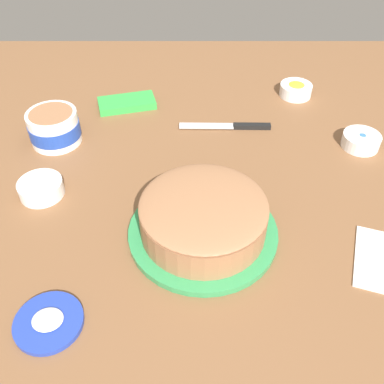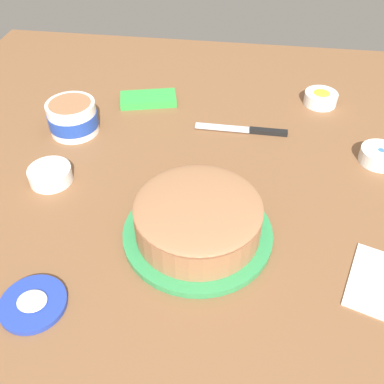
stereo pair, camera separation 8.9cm
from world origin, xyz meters
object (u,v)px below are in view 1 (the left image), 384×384
Objects in this scene: sprinkle_bowl_yellow at (297,89)px; frosted_cake at (204,219)px; frosting_tub at (55,127)px; sprinkle_bowl_blue at (362,140)px; candy_box_lower at (128,103)px; spreading_knife at (234,126)px; sprinkle_bowl_pink at (42,187)px; frosting_tub_lid at (49,322)px.

frosted_cake is at bearing -117.22° from sprinkle_bowl_yellow.
sprinkle_bowl_blue is at bearing -1.61° from frosting_tub.
candy_box_lower is (-0.59, 0.18, -0.01)m from sprinkle_bowl_blue.
frosting_tub is 0.67m from sprinkle_bowl_yellow.
spreading_knife is 2.49× the size of sprinkle_bowl_pink.
frosting_tub is at bearing -172.67° from spreading_knife.
frosting_tub reaches higher than frosting_tub_lid.
frosting_tub reaches higher than candy_box_lower.
frosting_tub is at bearing 178.39° from sprinkle_bowl_blue.
sprinkle_bowl_yellow is 0.75m from sprinkle_bowl_pink.
frosting_tub is at bearing -160.61° from sprinkle_bowl_yellow.
sprinkle_bowl_blue is (0.65, 0.48, 0.01)m from frosting_tub_lid.
sprinkle_bowl_pink is (0.01, -0.19, -0.02)m from frosting_tub.
frosted_cake is 1.90× the size of candy_box_lower.
frosted_cake reaches higher than sprinkle_bowl_pink.
spreading_knife is 0.25m from sprinkle_bowl_yellow.
sprinkle_bowl_yellow is at bearing 115.60° from sprinkle_bowl_blue.
sprinkle_bowl_yellow reaches higher than sprinkle_bowl_blue.
spreading_knife is 1.53× the size of candy_box_lower.
sprinkle_bowl_yellow is at bearing 41.21° from spreading_knife.
frosting_tub_lid is 0.81m from sprinkle_bowl_blue.
sprinkle_bowl_blue and sprinkle_bowl_pink have the same top height.
frosted_cake is 0.47m from frosting_tub.
sprinkle_bowl_yellow reaches higher than candy_box_lower.
frosting_tub is 0.52× the size of spreading_knife.
candy_box_lower is at bearing 85.38° from frosting_tub_lid.
sprinkle_bowl_yellow is at bearing -7.29° from candy_box_lower.
frosted_cake is 0.60m from sprinkle_bowl_yellow.
frosted_cake is at bearing -81.33° from candy_box_lower.
sprinkle_bowl_blue is at bearing 36.90° from frosting_tub_lid.
sprinkle_bowl_blue reaches higher than candy_box_lower.
frosting_tub_lid is (0.10, -0.51, -0.04)m from frosting_tub.
sprinkle_bowl_pink is at bearing -86.48° from frosting_tub.
spreading_knife is at bearing -34.70° from candy_box_lower.
frosting_tub is 1.30× the size of sprinkle_bowl_pink.
frosting_tub is 1.36× the size of sprinkle_bowl_blue.
candy_box_lower is (0.14, 0.36, -0.01)m from sprinkle_bowl_pink.
sprinkle_bowl_blue is at bearing 13.19° from sprinkle_bowl_pink.
frosting_tub_lid is at bearing -126.02° from sprinkle_bowl_yellow.
spreading_knife is (0.09, 0.37, -0.04)m from frosted_cake.
spreading_knife is at bearing 76.92° from frosted_cake.
frosted_cake reaches higher than sprinkle_bowl_blue.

